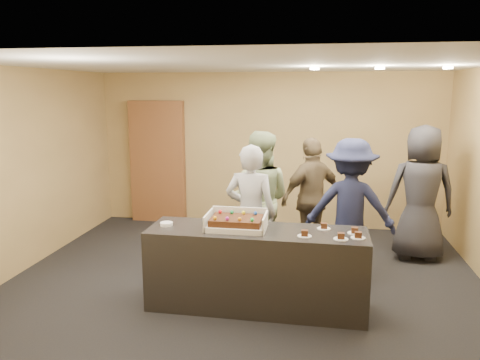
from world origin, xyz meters
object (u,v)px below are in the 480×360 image
(person_brown_extra, at_px, (312,198))
(person_navy_man, at_px, (350,207))
(storage_cabinet, at_px, (158,162))
(sheet_cake, at_px, (236,220))
(serving_counter, at_px, (256,269))
(cake_box, at_px, (237,224))
(person_sage_man, at_px, (258,200))
(plate_stack, at_px, (166,224))
(person_dark_suit, at_px, (421,193))
(person_server_grey, at_px, (251,214))

(person_brown_extra, bearing_deg, person_navy_man, 92.96)
(storage_cabinet, distance_m, sheet_cake, 3.78)
(sheet_cake, bearing_deg, serving_counter, 0.00)
(serving_counter, relative_size, cake_box, 3.68)
(cake_box, height_order, person_sage_man, person_sage_man)
(cake_box, distance_m, plate_stack, 0.80)
(serving_counter, distance_m, sheet_cake, 0.59)
(person_dark_suit, bearing_deg, person_navy_man, 34.06)
(person_sage_man, bearing_deg, person_navy_man, -179.54)
(serving_counter, xyz_separation_m, person_server_grey, (-0.17, 0.72, 0.43))
(person_sage_man, distance_m, person_navy_man, 1.22)
(person_navy_man, height_order, person_brown_extra, person_navy_man)
(cake_box, bearing_deg, plate_stack, -178.17)
(person_sage_man, bearing_deg, cake_box, 89.92)
(person_navy_man, bearing_deg, person_server_grey, 25.71)
(person_server_grey, bearing_deg, person_brown_extra, -121.03)
(serving_counter, relative_size, person_server_grey, 1.37)
(person_server_grey, bearing_deg, person_navy_man, -155.59)
(serving_counter, xyz_separation_m, person_navy_man, (1.07, 1.18, 0.45))
(sheet_cake, bearing_deg, person_brown_extra, 65.77)
(storage_cabinet, height_order, plate_stack, storage_cabinet)
(sheet_cake, bearing_deg, person_sage_man, 86.09)
(storage_cabinet, height_order, person_navy_man, storage_cabinet)
(serving_counter, bearing_deg, cake_box, 174.65)
(person_sage_man, bearing_deg, person_dark_suit, -159.65)
(cake_box, height_order, person_brown_extra, person_brown_extra)
(plate_stack, height_order, person_navy_man, person_navy_man)
(person_dark_suit, bearing_deg, storage_cabinet, -18.10)
(sheet_cake, distance_m, plate_stack, 0.81)
(serving_counter, xyz_separation_m, storage_cabinet, (-2.24, 3.19, 0.65))
(person_brown_extra, bearing_deg, storage_cabinet, -63.70)
(serving_counter, distance_m, cake_box, 0.54)
(plate_stack, relative_size, person_dark_suit, 0.07)
(storage_cabinet, bearing_deg, serving_counter, -54.94)
(sheet_cake, relative_size, person_server_grey, 0.32)
(storage_cabinet, xyz_separation_m, person_server_grey, (2.07, -2.47, -0.23))
(cake_box, bearing_deg, sheet_cake, -90.88)
(sheet_cake, xyz_separation_m, person_server_grey, (0.06, 0.72, -0.12))
(serving_counter, xyz_separation_m, person_dark_suit, (2.09, 1.91, 0.52))
(plate_stack, bearing_deg, sheet_cake, 0.11)
(serving_counter, bearing_deg, person_sage_man, 97.14)
(person_server_grey, xyz_separation_m, person_sage_man, (0.03, 0.53, 0.06))
(plate_stack, bearing_deg, serving_counter, 0.09)
(person_brown_extra, bearing_deg, person_dark_suit, 148.09)
(person_server_grey, relative_size, person_dark_suit, 0.91)
(plate_stack, bearing_deg, person_dark_suit, 31.52)
(plate_stack, relative_size, person_navy_man, 0.08)
(sheet_cake, distance_m, person_navy_man, 1.76)
(person_dark_suit, bearing_deg, sheet_cake, 37.85)
(serving_counter, distance_m, plate_stack, 1.13)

